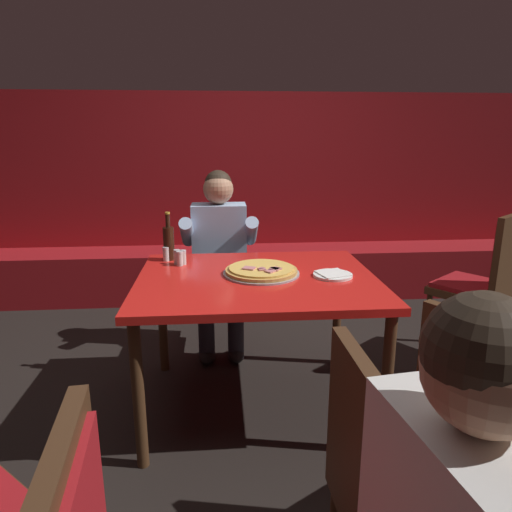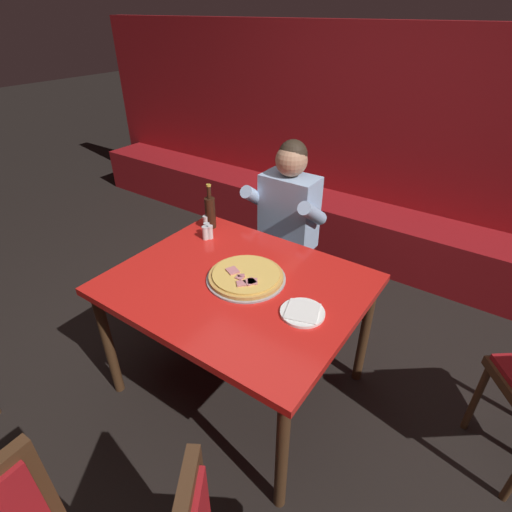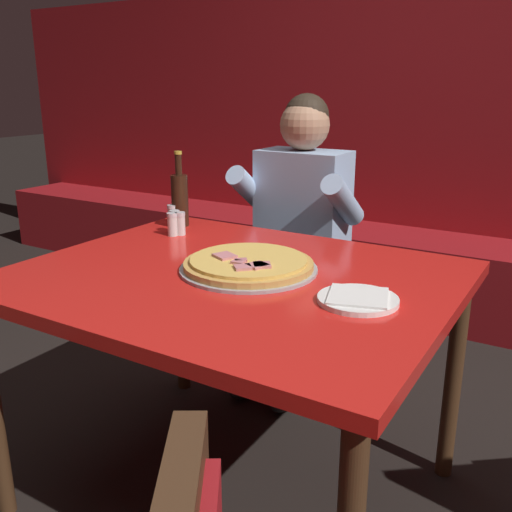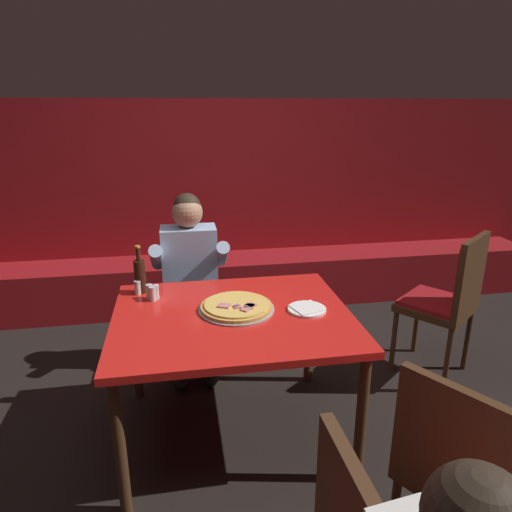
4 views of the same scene
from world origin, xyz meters
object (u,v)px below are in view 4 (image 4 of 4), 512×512
at_px(diner_seated_blue_shirt, 191,277).
at_px(dining_chair_by_booth, 449,296).
at_px(shaker_red_pepper_flakes, 153,295).
at_px(beer_bottle, 140,275).
at_px(dining_chair_far_left, 463,467).
at_px(main_dining_table, 233,327).
at_px(pizza, 236,307).
at_px(shaker_oregano, 156,293).
at_px(plate_white_paper, 307,309).
at_px(shaker_black_pepper, 150,292).
at_px(shaker_parmesan, 138,288).

distance_m(diner_seated_blue_shirt, dining_chair_by_booth, 1.77).
bearing_deg(shaker_red_pepper_flakes, dining_chair_by_booth, 3.56).
xyz_separation_m(beer_bottle, dining_chair_far_left, (1.24, -1.39, -0.33)).
xyz_separation_m(main_dining_table, pizza, (0.03, 0.04, 0.10)).
relative_size(pizza, shaker_oregano, 4.83).
bearing_deg(plate_white_paper, beer_bottle, 155.36).
distance_m(pizza, beer_bottle, 0.64).
bearing_deg(diner_seated_blue_shirt, shaker_red_pepper_flakes, -113.50).
xyz_separation_m(shaker_oregano, diner_seated_blue_shirt, (0.21, 0.50, -0.11)).
bearing_deg(diner_seated_blue_shirt, beer_bottle, -128.19).
relative_size(main_dining_table, diner_seated_blue_shirt, 1.00).
xyz_separation_m(pizza, shaker_red_pepper_flakes, (-0.46, 0.20, 0.02)).
height_order(main_dining_table, plate_white_paper, plate_white_paper).
relative_size(main_dining_table, beer_bottle, 4.35).
bearing_deg(shaker_oregano, diner_seated_blue_shirt, 67.12).
height_order(main_dining_table, diner_seated_blue_shirt, diner_seated_blue_shirt).
bearing_deg(shaker_red_pepper_flakes, pizza, -23.92).
xyz_separation_m(main_dining_table, beer_bottle, (-0.50, 0.39, 0.19)).
relative_size(beer_bottle, dining_chair_far_left, 0.31).
relative_size(plate_white_paper, shaker_red_pepper_flakes, 2.44).
bearing_deg(shaker_black_pepper, main_dining_table, -32.48).
relative_size(beer_bottle, shaker_red_pepper_flakes, 3.40).
bearing_deg(main_dining_table, shaker_parmesan, 145.43).
distance_m(pizza, dining_chair_by_booth, 1.54).
xyz_separation_m(beer_bottle, shaker_red_pepper_flakes, (0.07, -0.14, -0.07)).
bearing_deg(diner_seated_blue_shirt, dining_chair_far_left, -62.08).
bearing_deg(main_dining_table, shaker_black_pepper, 147.52).
bearing_deg(shaker_parmesan, shaker_oregano, -38.66).
bearing_deg(main_dining_table, plate_white_paper, -4.16).
height_order(plate_white_paper, shaker_black_pepper, shaker_black_pepper).
bearing_deg(shaker_oregano, beer_bottle, 128.26).
height_order(shaker_oregano, dining_chair_far_left, dining_chair_far_left).
distance_m(dining_chair_far_left, dining_chair_by_booth, 1.58).
xyz_separation_m(pizza, dining_chair_far_left, (0.71, -1.04, -0.24)).
xyz_separation_m(pizza, shaker_oregano, (-0.44, 0.23, 0.02)).
distance_m(pizza, diner_seated_blue_shirt, 0.77).
bearing_deg(dining_chair_far_left, main_dining_table, 126.54).
height_order(plate_white_paper, shaker_red_pepper_flakes, shaker_red_pepper_flakes).
height_order(pizza, plate_white_paper, pizza).
height_order(main_dining_table, shaker_oregano, shaker_oregano).
bearing_deg(shaker_red_pepper_flakes, dining_chair_far_left, -46.83).
bearing_deg(beer_bottle, main_dining_table, -37.63).
bearing_deg(dining_chair_far_left, shaker_parmesan, 132.86).
height_order(pizza, beer_bottle, beer_bottle).
bearing_deg(shaker_black_pepper, shaker_oregano, -20.59).
distance_m(beer_bottle, diner_seated_blue_shirt, 0.52).
distance_m(pizza, dining_chair_far_left, 1.29).
bearing_deg(shaker_oregano, pizza, -27.40).
height_order(pizza, shaker_red_pepper_flakes, shaker_red_pepper_flakes).
xyz_separation_m(shaker_black_pepper, diner_seated_blue_shirt, (0.25, 0.49, -0.11)).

